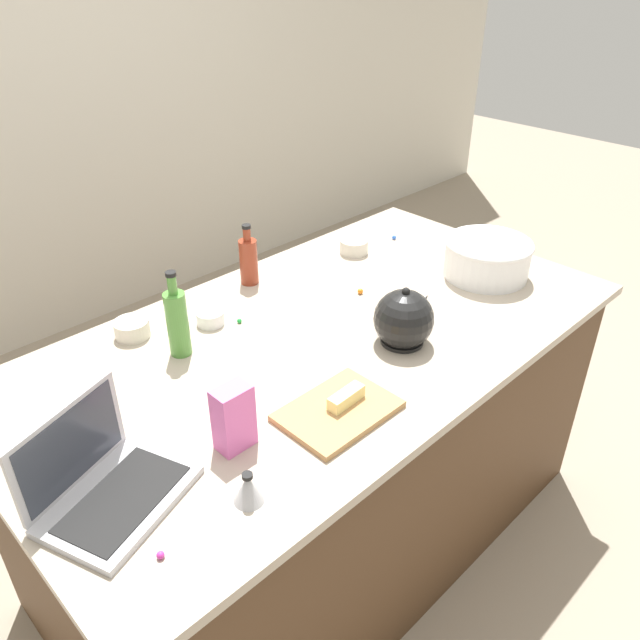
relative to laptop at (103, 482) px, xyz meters
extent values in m
plane|color=gray|center=(0.79, 0.14, -0.95)|extent=(12.00, 12.00, 0.00)
cube|color=beige|center=(0.79, 2.25, 0.35)|extent=(8.00, 0.10, 2.60)
cube|color=#4C331E|center=(0.79, 0.14, -0.51)|extent=(1.89, 0.99, 0.87)
cube|color=tan|center=(0.79, 0.14, -0.06)|extent=(1.95, 1.05, 0.03)
cube|color=#B7B7BC|center=(0.01, -0.04, -0.04)|extent=(0.37, 0.31, 0.02)
cube|color=black|center=(0.02, -0.05, -0.03)|extent=(0.31, 0.24, 0.00)
cube|color=#B7B7BC|center=(-0.03, 0.07, 0.07)|extent=(0.29, 0.11, 0.20)
cube|color=#333842|center=(-0.02, 0.07, 0.07)|extent=(0.25, 0.09, 0.18)
cylinder|color=white|center=(1.49, 0.01, 0.02)|extent=(0.30, 0.30, 0.13)
cylinder|color=black|center=(1.49, 0.01, 0.02)|extent=(0.24, 0.24, 0.11)
torus|color=white|center=(1.49, 0.01, 0.08)|extent=(0.31, 0.31, 0.02)
cylinder|color=#4C8C38|center=(0.43, 0.36, 0.05)|extent=(0.06, 0.06, 0.20)
cylinder|color=#4C8C38|center=(0.43, 0.36, 0.18)|extent=(0.03, 0.03, 0.06)
cylinder|color=black|center=(0.43, 0.36, 0.21)|extent=(0.03, 0.03, 0.01)
cylinder|color=maroon|center=(0.85, 0.56, 0.03)|extent=(0.06, 0.06, 0.16)
cylinder|color=maroon|center=(0.85, 0.56, 0.14)|extent=(0.03, 0.03, 0.05)
cylinder|color=black|center=(0.85, 0.56, 0.17)|extent=(0.03, 0.03, 0.01)
cylinder|color=black|center=(0.94, -0.06, -0.04)|extent=(0.13, 0.13, 0.01)
sphere|color=black|center=(0.94, -0.06, 0.03)|extent=(0.18, 0.18, 0.18)
cone|color=black|center=(1.02, -0.06, 0.05)|extent=(0.08, 0.03, 0.07)
sphere|color=black|center=(0.94, -0.06, 0.13)|extent=(0.02, 0.02, 0.02)
cube|color=#AD7F4C|center=(0.56, -0.16, -0.04)|extent=(0.29, 0.21, 0.02)
cube|color=#F4E58C|center=(0.59, -0.16, -0.01)|extent=(0.11, 0.04, 0.04)
cylinder|color=white|center=(0.59, 0.43, -0.03)|extent=(0.09, 0.09, 0.04)
cylinder|color=beige|center=(1.29, 0.47, -0.02)|extent=(0.11, 0.11, 0.05)
cylinder|color=beige|center=(0.38, 0.54, -0.02)|extent=(0.11, 0.11, 0.05)
cone|color=#B2B2B7|center=(0.22, -0.22, -0.01)|extent=(0.07, 0.07, 0.07)
cylinder|color=black|center=(0.22, -0.22, 0.03)|extent=(0.02, 0.02, 0.01)
cube|color=pink|center=(0.30, -0.07, 0.04)|extent=(0.09, 0.06, 0.17)
sphere|color=blue|center=(1.50, 0.44, -0.04)|extent=(0.02, 0.02, 0.02)
sphere|color=green|center=(1.07, -0.05, -0.04)|extent=(0.02, 0.02, 0.02)
sphere|color=#CC3399|center=(0.00, -0.22, -0.04)|extent=(0.02, 0.02, 0.02)
sphere|color=green|center=(0.66, 0.37, -0.04)|extent=(0.02, 0.02, 0.02)
sphere|color=orange|center=(1.07, 0.23, -0.04)|extent=(0.02, 0.02, 0.02)
camera|label=1|loc=(-0.34, -1.01, 1.00)|focal=35.12mm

